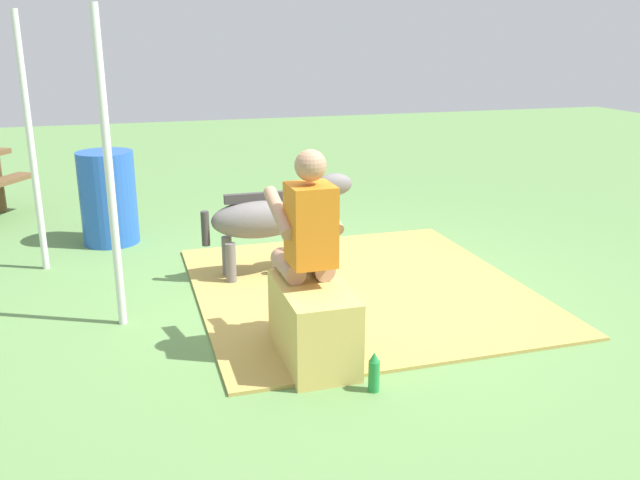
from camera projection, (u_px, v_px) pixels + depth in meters
ground_plane at (334, 294)px, 5.58m from camera, size 24.00×24.00×0.00m
hay_patch at (360, 288)px, 5.69m from camera, size 2.88×2.70×0.02m
hay_bale at (313, 324)px, 4.39m from camera, size 0.80×0.42×0.52m
person_seated at (306, 240)px, 4.39m from camera, size 0.67×0.42×1.40m
pony_standing at (270, 218)px, 5.85m from camera, size 0.32×1.35×0.90m
soda_bottle at (374, 372)px, 4.04m from camera, size 0.07×0.07×0.26m
water_barrel at (108, 198)px, 6.84m from camera, size 0.56×0.56×0.95m
tent_pole_left at (109, 174)px, 4.70m from camera, size 0.06×0.06×2.27m
tent_pole_right at (31, 146)px, 5.87m from camera, size 0.06×0.06×2.27m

